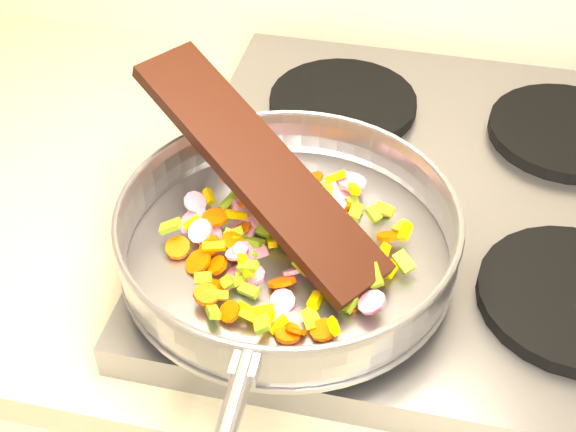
# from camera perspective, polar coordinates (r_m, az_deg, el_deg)

# --- Properties ---
(cooktop) EXTENTS (0.60, 0.60, 0.04)m
(cooktop) POSITION_cam_1_polar(r_m,az_deg,el_deg) (0.95, 10.74, 0.76)
(cooktop) COLOR #939399
(cooktop) RESTS_ON counter_top
(grate_fl) EXTENTS (0.19, 0.19, 0.02)m
(grate_fl) POSITION_cam_1_polar(r_m,az_deg,el_deg) (0.83, 0.60, -2.62)
(grate_fl) COLOR black
(grate_fl) RESTS_ON cooktop
(grate_fr) EXTENTS (0.19, 0.19, 0.02)m
(grate_fr) POSITION_cam_1_polar(r_m,az_deg,el_deg) (0.84, 19.69, -5.48)
(grate_fr) COLOR black
(grate_fr) RESTS_ON cooktop
(grate_bl) EXTENTS (0.19, 0.19, 0.02)m
(grate_bl) POSITION_cam_1_polar(r_m,az_deg,el_deg) (1.05, 3.92, 8.05)
(grate_bl) COLOR black
(grate_bl) RESTS_ON cooktop
(grate_br) EXTENTS (0.19, 0.19, 0.02)m
(grate_br) POSITION_cam_1_polar(r_m,az_deg,el_deg) (1.05, 19.18, 5.70)
(grate_br) COLOR black
(grate_br) RESTS_ON cooktop
(saute_pan) EXTENTS (0.39, 0.55, 0.06)m
(saute_pan) POSITION_cam_1_polar(r_m,az_deg,el_deg) (0.79, -0.03, -1.24)
(saute_pan) COLOR #9E9EA5
(saute_pan) RESTS_ON grate_fl
(vegetable_heap) EXTENTS (0.26, 0.26, 0.04)m
(vegetable_heap) POSITION_cam_1_polar(r_m,az_deg,el_deg) (0.81, -0.30, -1.70)
(vegetable_heap) COLOR #F3BE00
(vegetable_heap) RESTS_ON saute_pan
(wooden_spatula) EXTENTS (0.30, 0.24, 0.13)m
(wooden_spatula) POSITION_cam_1_polar(r_m,az_deg,el_deg) (0.80, -2.08, 3.49)
(wooden_spatula) COLOR black
(wooden_spatula) RESTS_ON saute_pan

